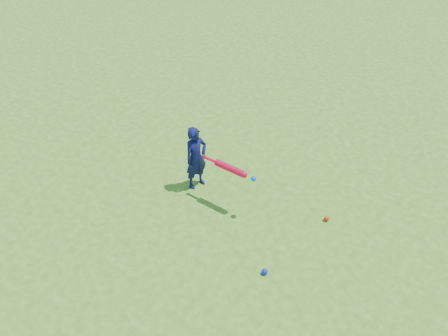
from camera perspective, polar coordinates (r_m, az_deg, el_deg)
name	(u,v)px	position (r m, az deg, el deg)	size (l,w,h in m)	color
ground	(176,170)	(7.87, -5.55, -0.22)	(80.00, 80.00, 0.00)	#3D731B
child	(196,158)	(7.26, -3.21, 1.16)	(0.37, 0.24, 1.02)	#0E1141
ground_ball_red	(326,219)	(7.11, 11.62, -5.69)	(0.07, 0.07, 0.07)	red
ground_ball_blue	(265,272)	(6.35, 4.66, -11.72)	(0.08, 0.08, 0.08)	#0B1BCB
bat_swing	(232,169)	(6.81, 0.96, -0.14)	(0.87, 0.10, 0.10)	red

